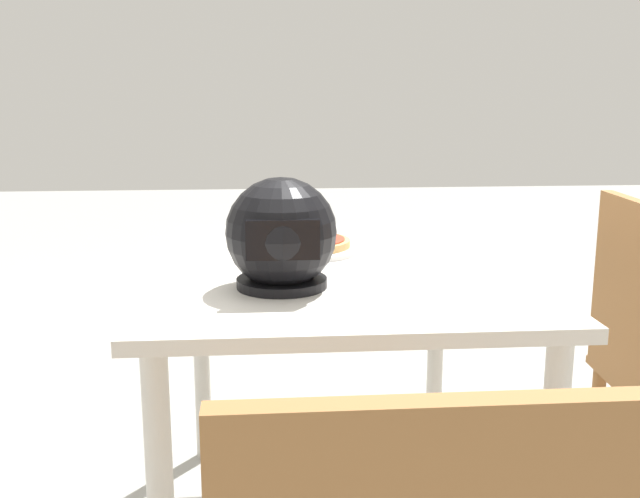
% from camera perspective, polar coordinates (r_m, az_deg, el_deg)
% --- Properties ---
extents(dining_table, '(0.86, 1.07, 0.74)m').
position_cam_1_polar(dining_table, '(1.82, 1.18, -3.89)').
color(dining_table, beige).
rests_on(dining_table, ground).
extents(pizza_plate, '(0.29, 0.29, 0.01)m').
position_cam_1_polar(pizza_plate, '(1.94, -1.10, 0.05)').
color(pizza_plate, white).
rests_on(pizza_plate, dining_table).
extents(pizza, '(0.23, 0.23, 0.05)m').
position_cam_1_polar(pizza, '(1.94, -1.08, 0.61)').
color(pizza, tan).
rests_on(pizza, pizza_plate).
extents(motorcycle_helmet, '(0.24, 0.24, 0.24)m').
position_cam_1_polar(motorcycle_helmet, '(1.56, -2.99, 1.03)').
color(motorcycle_helmet, black).
rests_on(motorcycle_helmet, dining_table).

